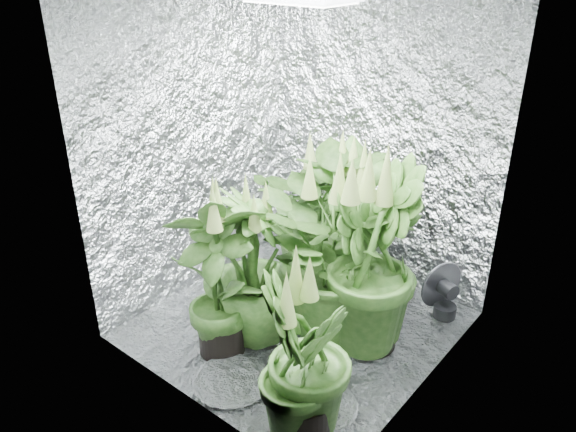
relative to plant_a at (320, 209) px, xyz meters
The scene contains 11 objects.
ground 0.78m from the plant_a, 65.17° to the right, with size 1.60×1.60×0.00m, color silver.
walls 0.82m from the plant_a, 65.17° to the right, with size 1.62×1.62×2.00m.
plant_a is the anchor object (origin of this frame).
plant_b 0.37m from the plant_a, 22.43° to the right, with size 0.73×0.73×1.08m.
plant_c 0.81m from the plant_a, 33.59° to the right, with size 0.72×0.72×1.15m.
plant_d 0.80m from the plant_a, 79.93° to the right, with size 0.68×0.68×0.95m.
plant_e 0.66m from the plant_a, 51.05° to the right, with size 1.04×1.04×1.08m.
plant_f 1.01m from the plant_a, 85.24° to the right, with size 0.71×0.71×1.03m.
plant_g 1.45m from the plant_a, 56.43° to the right, with size 0.51×0.51×0.92m.
circulation_fan 0.93m from the plant_a, ahead, with size 0.18×0.28×0.34m.
plant_label 1.51m from the plant_a, 55.24° to the right, with size 0.05×0.01×0.08m, color white.
Camera 1 is at (1.66, -2.12, 2.02)m, focal length 35.00 mm.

